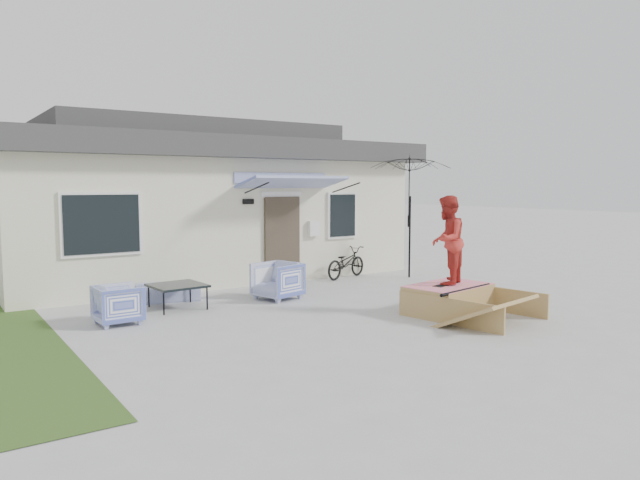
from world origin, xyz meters
TOP-DOWN VIEW (x-y plane):
  - ground at (0.00, 0.00)m, footprint 90.00×90.00m
  - grass_strip at (-5.20, 2.00)m, footprint 1.40×8.00m
  - house at (0.00, 7.99)m, footprint 10.80×8.49m
  - loveseat at (-2.17, 3.93)m, footprint 1.52×0.72m
  - armchair_left at (-3.48, 2.40)m, footprint 0.71×0.75m
  - armchair_right at (-0.11, 2.78)m, footprint 0.97×1.01m
  - coffee_table at (-2.17, 3.07)m, footprint 1.02×1.02m
  - bicycle at (2.75, 4.23)m, footprint 1.61×0.97m
  - patio_umbrella at (4.18, 3.40)m, footprint 2.31×2.18m
  - skate_ramp at (1.86, -0.16)m, footprint 1.91×2.33m
  - skateboard at (1.86, -0.11)m, footprint 0.75×0.38m
  - skater at (1.86, -0.11)m, footprint 1.01×0.94m

SIDE VIEW (x-z plane):
  - ground at x=0.00m, z-range 0.00..0.00m
  - grass_strip at x=-5.20m, z-range 0.00..0.01m
  - coffee_table at x=-2.17m, z-range 0.00..0.47m
  - skate_ramp at x=1.86m, z-range 0.00..0.52m
  - loveseat at x=-2.17m, z-range 0.00..0.57m
  - armchair_left at x=-3.48m, z-range 0.00..0.75m
  - armchair_right at x=-0.11m, z-range 0.00..0.86m
  - bicycle at x=2.75m, z-range 0.00..0.97m
  - skateboard at x=1.86m, z-range 0.52..0.57m
  - skater at x=1.86m, z-range 0.57..2.22m
  - patio_umbrella at x=4.18m, z-range 0.65..2.85m
  - house at x=0.00m, z-range -0.11..3.99m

